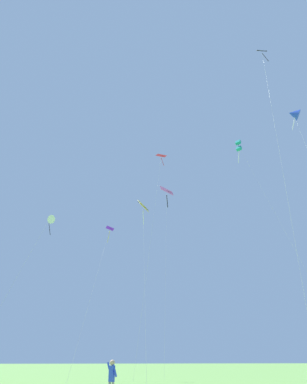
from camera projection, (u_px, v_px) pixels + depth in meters
kite_red_high at (160, 167)px, 43.80m from camera, size 4.60×6.46×26.73m
kite_white_distant at (49, 219)px, 32.19m from camera, size 4.39×4.68×14.23m
kite_teal_box at (239, 147)px, 47.88m from camera, size 4.05×9.99×29.96m
kite_yellow_diamond at (143, 212)px, 36.06m from camera, size 1.52×9.78×17.43m
kite_purple_streamer at (108, 237)px, 40.72m from camera, size 3.51×10.20×16.82m
kite_blue_delta at (294, 114)px, 38.95m from camera, size 4.58×9.09×27.99m
kite_pink_low at (167, 196)px, 49.57m from camera, size 3.56×9.44×25.22m
kite_black_large at (266, 71)px, 29.19m from camera, size 4.00×4.65×27.55m
person_with_spool at (112, 377)px, 14.27m from camera, size 0.48×0.37×1.64m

